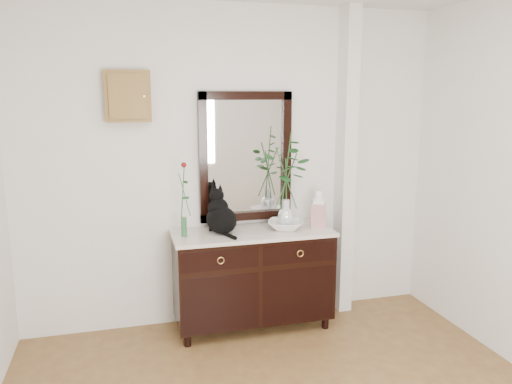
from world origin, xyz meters
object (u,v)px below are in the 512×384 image
object	(u,v)px
cat	(221,211)
ginger_jar	(318,208)
sideboard	(253,274)
lotus_bowl	(286,225)

from	to	relation	value
cat	ginger_jar	xyz separation A→B (m)	(0.83, -0.04, -0.02)
sideboard	cat	world-z (taller)	cat
lotus_bowl	ginger_jar	bearing A→B (deg)	-1.38
lotus_bowl	ginger_jar	world-z (taller)	ginger_jar
cat	ginger_jar	world-z (taller)	cat
cat	lotus_bowl	bearing A→B (deg)	-23.62
lotus_bowl	ginger_jar	distance (m)	0.32
cat	ginger_jar	distance (m)	0.83
sideboard	lotus_bowl	xyz separation A→B (m)	(0.28, -0.01, 0.41)
cat	lotus_bowl	distance (m)	0.56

